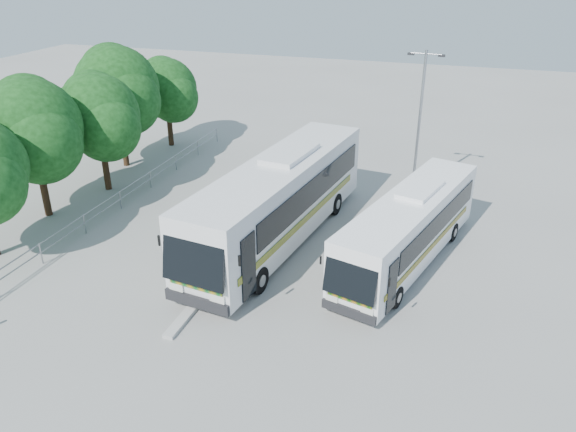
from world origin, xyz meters
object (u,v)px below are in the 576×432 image
(tree_far_b, at_px, (33,128))
(coach_main, at_px, (279,199))
(tree_far_e, at_px, (167,89))
(tree_far_d, at_px, (118,89))
(lamppost, at_px, (420,117))
(tree_far_c, at_px, (99,115))
(coach_adjacent, at_px, (409,228))

(tree_far_b, distance_m, coach_main, 12.31)
(tree_far_b, bearing_deg, coach_main, 4.95)
(tree_far_b, relative_size, tree_far_e, 1.17)
(tree_far_d, xyz_separation_m, tree_far_e, (0.68, 4.50, -0.93))
(tree_far_e, height_order, lamppost, lamppost)
(tree_far_c, relative_size, lamppost, 0.84)
(tree_far_d, bearing_deg, coach_main, -28.06)
(coach_adjacent, bearing_deg, lamppost, 110.13)
(lamppost, bearing_deg, tree_far_c, -158.96)
(tree_far_c, height_order, tree_far_e, tree_far_c)
(tree_far_e, relative_size, coach_main, 0.43)
(tree_far_b, distance_m, tree_far_c, 4.01)
(tree_far_d, bearing_deg, coach_adjacent, -20.44)
(coach_main, bearing_deg, tree_far_b, -167.22)
(coach_main, height_order, coach_adjacent, coach_main)
(tree_far_d, height_order, coach_main, tree_far_d)
(tree_far_c, bearing_deg, coach_adjacent, -10.26)
(tree_far_b, height_order, lamppost, lamppost)
(tree_far_b, bearing_deg, tree_far_e, 88.17)
(lamppost, bearing_deg, coach_main, -119.48)
(lamppost, bearing_deg, tree_far_b, -148.69)
(tree_far_c, distance_m, tree_far_d, 3.93)
(tree_far_c, bearing_deg, tree_far_b, -102.91)
(coach_main, bearing_deg, tree_far_e, 144.25)
(coach_main, bearing_deg, tree_far_c, 173.40)
(tree_far_d, relative_size, coach_main, 0.53)
(tree_far_c, distance_m, coach_main, 11.68)
(tree_far_e, distance_m, lamppost, 17.12)
(tree_far_d, distance_m, coach_main, 14.21)
(tree_far_c, xyz_separation_m, tree_far_d, (-1.19, 3.70, 0.56))
(tree_far_d, height_order, lamppost, lamppost)
(tree_far_e, bearing_deg, tree_far_b, -91.83)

